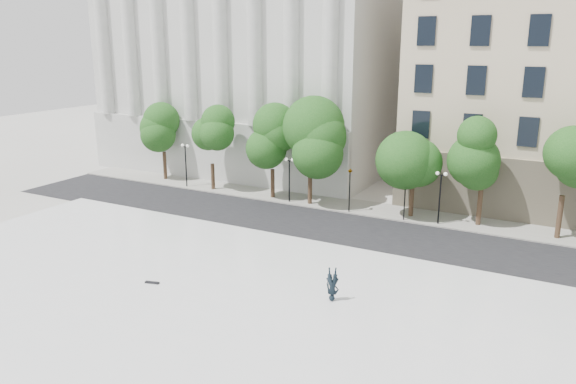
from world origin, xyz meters
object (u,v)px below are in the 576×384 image
object	(u,v)px
traffic_light_east	(406,174)
skateboard	(152,283)
person_lying	(332,296)
traffic_light_west	(350,170)

from	to	relation	value
traffic_light_east	skateboard	distance (m)	21.09
skateboard	traffic_light_east	bearing A→B (deg)	50.84
traffic_light_east	person_lying	size ratio (longest dim) A/B	2.34
person_lying	traffic_light_east	bearing A→B (deg)	73.18
person_lying	skateboard	size ratio (longest dim) A/B	2.20
traffic_light_east	skateboard	size ratio (longest dim) A/B	5.16
person_lying	skateboard	distance (m)	10.18
traffic_light_west	person_lying	xyz separation A→B (m)	(5.64, -16.10, -2.93)
traffic_light_west	person_lying	bearing A→B (deg)	-70.70
traffic_light_west	traffic_light_east	world-z (taller)	traffic_light_east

